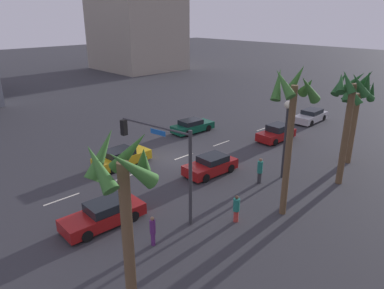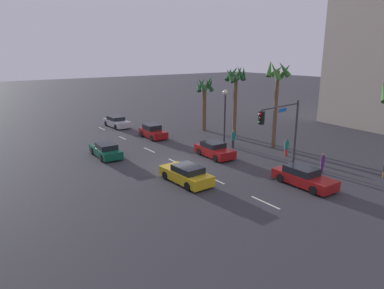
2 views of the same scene
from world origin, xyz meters
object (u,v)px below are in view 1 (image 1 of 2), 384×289
at_px(traffic_signal, 163,153).
at_px(palm_tree_1, 292,106).
at_px(car_1, 276,133).
at_px(building_0, 136,21).
at_px(car_0, 104,214).
at_px(pedestrian_1, 236,208).
at_px(palm_tree_3, 351,98).
at_px(car_3, 192,126).
at_px(car_5, 211,165).
at_px(car_2, 311,116).
at_px(car_4, 122,157).
at_px(palm_tree_2, 123,187).
at_px(streetlamp, 286,124).
at_px(pedestrian_2, 153,230).
at_px(pedestrian_0, 260,170).
at_px(palm_tree_0, 357,104).

relative_size(traffic_signal, palm_tree_1, 0.64).
xyz_separation_m(car_1, building_0, (-18.07, -47.03, 9.04)).
distance_m(car_0, pedestrian_1, 7.47).
relative_size(car_1, traffic_signal, 0.73).
xyz_separation_m(car_1, palm_tree_3, (4.56, 8.26, 5.44)).
xyz_separation_m(car_0, car_3, (-15.31, -8.81, -0.02)).
bearing_deg(car_5, car_2, -174.23).
bearing_deg(car_4, car_2, 169.26).
height_order(traffic_signal, palm_tree_2, palm_tree_2).
xyz_separation_m(car_3, car_5, (5.93, 8.18, 0.03)).
relative_size(car_0, traffic_signal, 0.85).
bearing_deg(car_0, palm_tree_2, 67.54).
distance_m(car_0, car_1, 19.36).
height_order(streetlamp, pedestrian_2, streetlamp).
distance_m(traffic_signal, streetlamp, 9.63).
xyz_separation_m(car_5, palm_tree_3, (-5.35, 7.34, 5.48)).
distance_m(car_0, car_4, 8.54).
relative_size(pedestrian_2, building_0, 0.09).
bearing_deg(car_1, car_0, 4.57).
distance_m(pedestrian_1, pedestrian_2, 5.05).
relative_size(car_0, building_0, 0.24).
height_order(car_5, pedestrian_0, pedestrian_0).
xyz_separation_m(car_4, streetlamp, (-7.17, 9.98, 3.39)).
xyz_separation_m(car_2, palm_tree_2, (29.93, 8.97, 5.02)).
bearing_deg(palm_tree_1, palm_tree_3, 176.20).
bearing_deg(streetlamp, palm_tree_3, 122.31).
bearing_deg(traffic_signal, building_0, -124.32).
height_order(car_3, traffic_signal, traffic_signal).
relative_size(car_1, streetlamp, 0.72).
xyz_separation_m(car_2, palm_tree_1, (18.93, 8.72, 5.95)).
height_order(car_5, palm_tree_2, palm_tree_2).
height_order(palm_tree_0, building_0, building_0).
xyz_separation_m(car_1, car_3, (3.98, -7.26, -0.07)).
xyz_separation_m(palm_tree_0, palm_tree_1, (10.53, 0.74, 1.80)).
relative_size(car_0, pedestrian_0, 2.53).
height_order(car_5, traffic_signal, traffic_signal).
relative_size(car_5, streetlamp, 0.74).
height_order(car_3, pedestrian_0, pedestrian_0).
height_order(car_0, palm_tree_0, palm_tree_0).
distance_m(car_0, palm_tree_1, 11.99).
height_order(car_2, car_4, car_4).
height_order(streetlamp, building_0, building_0).
height_order(traffic_signal, palm_tree_1, palm_tree_1).
distance_m(car_1, pedestrian_0, 9.70).
bearing_deg(palm_tree_1, streetlamp, -146.60).
bearing_deg(pedestrian_0, pedestrian_1, 22.42).
bearing_deg(car_4, pedestrian_2, 64.83).
bearing_deg(pedestrian_1, car_4, -89.42).
relative_size(palm_tree_0, building_0, 0.35).
bearing_deg(car_2, palm_tree_0, 43.53).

